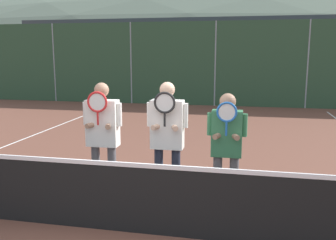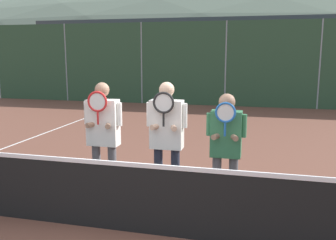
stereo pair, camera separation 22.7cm
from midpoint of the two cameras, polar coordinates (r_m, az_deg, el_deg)
ground_plane at (r=5.06m, az=-4.09°, el=-16.66°), size 120.00×120.00×0.00m
hill_distant at (r=66.63m, az=13.05°, el=8.08°), size 139.71×77.62×27.17m
clubhouse_building at (r=23.13m, az=9.84°, el=9.64°), size 22.66×5.50×4.12m
fence_back at (r=16.24m, az=9.18°, el=8.42°), size 22.56×0.06×3.59m
tennis_net at (r=4.86m, az=-4.17°, el=-11.58°), size 11.96×0.09×1.03m
player_leftmost at (r=5.76m, az=-8.74°, el=-1.69°), size 0.61×0.34×1.85m
player_center_left at (r=5.46m, az=0.98°, el=-2.09°), size 0.61×0.34×1.87m
player_center_right at (r=5.36m, az=10.00°, el=-3.41°), size 0.56×0.34×1.73m
car_far_left at (r=20.61m, az=-6.97°, el=6.33°), size 4.08×1.95×1.74m
car_left_of_center at (r=19.19m, az=6.43°, el=6.04°), size 4.40×1.97×1.73m
car_center at (r=19.06m, az=21.96°, el=5.48°), size 4.72×2.09×1.84m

